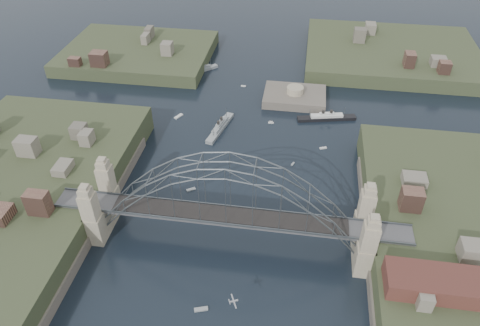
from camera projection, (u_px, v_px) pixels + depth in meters
name	position (u px, v px, depth m)	size (l,w,h in m)	color
ground	(229.00, 240.00, 110.87)	(500.00, 500.00, 0.00)	black
bridge	(228.00, 203.00, 103.26)	(84.00, 13.80, 24.60)	#535255
shore_west	(10.00, 209.00, 116.45)	(50.50, 90.00, 12.00)	#374125
shore_east	(477.00, 262.00, 102.86)	(50.50, 90.00, 12.00)	#374125
headland_nw	(139.00, 57.00, 190.96)	(60.00, 45.00, 9.00)	#374125
headland_ne	(390.00, 58.00, 190.03)	(70.00, 55.00, 9.50)	#374125
fort_island	(294.00, 101.00, 164.10)	(22.00, 16.00, 9.40)	#60584D
wharf_shed	(437.00, 283.00, 88.59)	(20.00, 8.00, 4.00)	#592D26
naval_cruiser_near	(220.00, 127.00, 148.43)	(6.27, 18.31, 5.46)	#99A0A1
naval_cruiser_far	(202.00, 70.00, 181.43)	(11.60, 11.41, 4.83)	#99A0A1
ocean_liner	(327.00, 118.00, 153.31)	(19.92, 6.95, 4.86)	black
aeroplane	(233.00, 301.00, 88.86)	(1.97, 3.30, 0.51)	#A7A9AE
small_boat_a	(191.00, 190.00, 125.25)	(2.59, 2.12, 0.45)	white
small_boat_b	(293.00, 164.00, 134.25)	(1.07, 1.68, 0.45)	white
small_boat_c	(201.00, 309.00, 95.29)	(3.08, 1.83, 0.45)	white
small_boat_d	(323.00, 148.00, 140.57)	(2.30, 1.46, 0.45)	white
small_boat_e	(179.00, 116.00, 155.06)	(2.63, 3.67, 0.45)	white
small_boat_f	(271.00, 122.00, 151.80)	(1.80, 0.60, 1.43)	white
small_boat_h	(243.00, 86.00, 171.96)	(1.90, 0.74, 0.45)	white
small_boat_i	(367.00, 206.00, 119.93)	(2.29, 1.68, 0.45)	white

